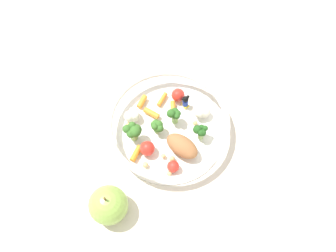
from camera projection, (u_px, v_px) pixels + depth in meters
ground_plane at (168, 123)px, 0.79m from camera, size 2.40×2.40×0.00m
food_container at (168, 126)px, 0.76m from camera, size 0.25×0.25×0.06m
loose_apple at (108, 205)px, 0.68m from camera, size 0.07×0.07×0.09m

